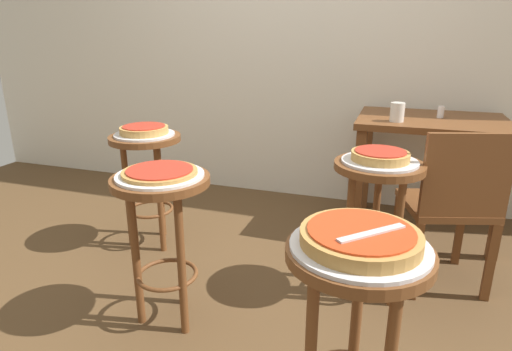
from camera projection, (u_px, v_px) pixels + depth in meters
The scene contains 19 objects.
ground_plane at pixel (223, 304), 2.14m from camera, with size 6.00×6.00×0.00m, color brown.
back_wall at pixel (306, 0), 3.15m from camera, with size 6.00×0.10×3.00m, color silver.
stool_foreground at pixel (355, 301), 1.26m from camera, with size 0.42×0.42×0.70m.
serving_plate_foreground at pixel (360, 246), 1.21m from camera, with size 0.39×0.39×0.01m, color silver.
pizza_foreground at pixel (360, 237), 1.20m from camera, with size 0.34×0.34×0.05m.
stool_middle at pixel (163, 215), 1.87m from camera, with size 0.42×0.42×0.70m.
serving_plate_middle at pixel (160, 175), 1.81m from camera, with size 0.37×0.37×0.01m, color silver.
pizza_middle at pixel (160, 172), 1.80m from camera, with size 0.31×0.31×0.02m.
stool_leftside at pixel (376, 198), 2.06m from camera, with size 0.42×0.42×0.70m.
serving_plate_leftside at pixel (380, 161), 2.00m from camera, with size 0.35×0.35×0.01m, color silver.
pizza_leftside at pixel (380, 155), 1.99m from camera, with size 0.27×0.27×0.05m.
stool_rear at pixel (147, 164), 2.59m from camera, with size 0.42×0.42×0.70m.
serving_plate_rear at pixel (145, 134), 2.53m from camera, with size 0.35×0.35×0.01m, color silver.
pizza_rear at pixel (144, 130), 2.52m from camera, with size 0.28×0.28×0.05m.
dining_table at pixel (430, 139), 2.75m from camera, with size 0.90×0.67×0.76m.
cup_near_edge at pixel (397, 112), 2.59m from camera, with size 0.08×0.08×0.11m, color silver.
condiment_shaker at pixel (441, 112), 2.71m from camera, with size 0.04×0.04×0.07m, color white.
wooden_chair at pixel (451, 204), 2.14m from camera, with size 0.50×0.50×0.85m.
pizza_server_knife at pixel (372, 233), 1.16m from camera, with size 0.22×0.02×0.01m, color silver.
Camera 1 is at (0.74, -1.68, 1.27)m, focal length 30.37 mm.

